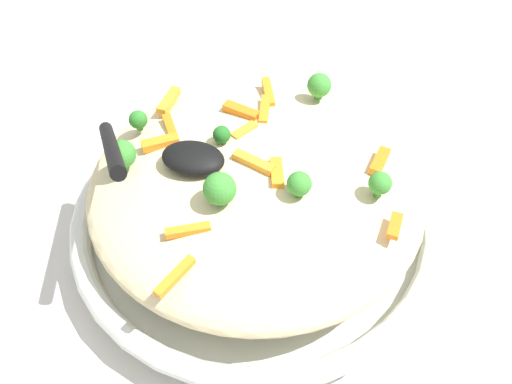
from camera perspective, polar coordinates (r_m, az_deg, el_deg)
name	(u,v)px	position (r m, az deg, el deg)	size (l,w,h in m)	color
ground_plane	(256,235)	(0.57, 0.00, -4.41)	(2.40, 2.40, 0.00)	beige
serving_bowl	(256,220)	(0.55, 0.00, -2.85)	(0.36, 0.36, 0.05)	silver
pasta_mound	(256,186)	(0.51, 0.00, 0.62)	(0.31, 0.31, 0.07)	beige
carrot_piece_0	(277,173)	(0.48, 2.14, 1.93)	(0.03, 0.01, 0.01)	orange
carrot_piece_1	(253,162)	(0.48, -0.32, 3.10)	(0.04, 0.01, 0.01)	orange
carrot_piece_2	(265,110)	(0.54, 0.88, 8.36)	(0.04, 0.01, 0.01)	orange
carrot_piece_3	(268,93)	(0.57, 1.26, 10.15)	(0.04, 0.01, 0.01)	orange
carrot_piece_4	(380,161)	(0.50, 12.56, 3.11)	(0.03, 0.01, 0.01)	orange
carrot_piece_5	(188,230)	(0.45, -6.99, -3.91)	(0.04, 0.01, 0.01)	orange
carrot_piece_6	(244,131)	(0.52, -1.19, 6.26)	(0.03, 0.01, 0.01)	orange
carrot_piece_7	(175,276)	(0.42, -8.31, -8.54)	(0.04, 0.01, 0.01)	orange
carrot_piece_8	(241,111)	(0.54, -1.54, 8.29)	(0.04, 0.01, 0.01)	orange
carrot_piece_9	(395,226)	(0.46, 14.03, -3.37)	(0.03, 0.01, 0.01)	orange
carrot_piece_10	(170,126)	(0.53, -8.81, 6.68)	(0.03, 0.01, 0.01)	orange
carrot_piece_11	(169,101)	(0.56, -8.93, 9.23)	(0.04, 0.01, 0.01)	orange
carrot_piece_12	(159,145)	(0.51, -9.93, 4.74)	(0.03, 0.01, 0.01)	orange
broccoli_floret_0	(319,85)	(0.56, 6.49, 10.79)	(0.02, 0.02, 0.03)	#377928
broccoli_floret_1	(122,155)	(0.49, -13.61, 3.75)	(0.03, 0.03, 0.03)	#377928
broccoli_floret_2	(222,135)	(0.50, -3.53, 5.86)	(0.02, 0.02, 0.02)	#205B1C
broccoli_floret_3	(299,184)	(0.45, 4.45, 0.81)	(0.02, 0.02, 0.03)	#377928
broccoli_floret_4	(380,184)	(0.47, 12.58, 0.85)	(0.02, 0.02, 0.03)	#377928
broccoli_floret_5	(220,189)	(0.45, -3.74, 0.29)	(0.03, 0.03, 0.03)	#377928
broccoli_floret_6	(138,120)	(0.53, -11.98, 7.23)	(0.02, 0.02, 0.02)	#296820
serving_spoon	(167,155)	(0.47, -9.14, 3.78)	(0.12, 0.12, 0.08)	black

